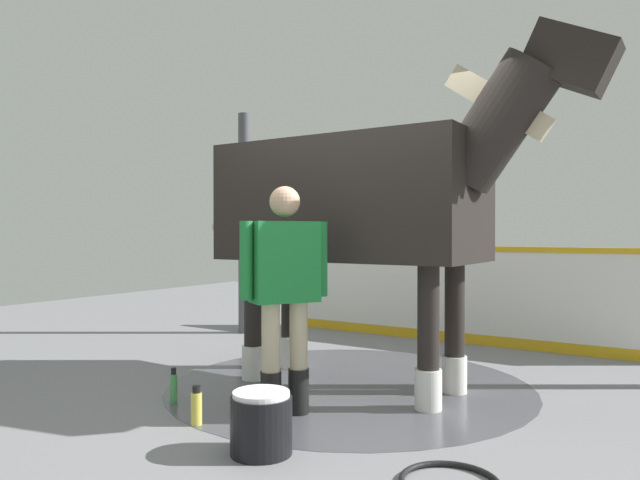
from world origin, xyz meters
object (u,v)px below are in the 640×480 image
handler (285,284)px  wash_bucket (261,423)px  bottle_shampoo (196,407)px  bottle_spray (174,387)px  horse (363,202)px

handler → wash_bucket: (-0.66, -0.31, -0.75)m
wash_bucket → bottle_shampoo: 0.71m
bottle_shampoo → bottle_spray: (0.27, 0.50, 0.00)m
wash_bucket → handler: bearing=24.7°
handler → bottle_shampoo: size_ratio=6.13×
bottle_shampoo → bottle_spray: bearing=61.4°
handler → wash_bucket: 1.05m
horse → bottle_shampoo: bearing=-108.5°
bottle_spray → horse: bearing=-40.6°
horse → handler: bearing=-96.4°
horse → bottle_shampoo: size_ratio=13.57×
horse → handler: (-0.95, 0.12, -0.62)m
wash_bucket → bottle_shampoo: (0.17, 0.69, -0.06)m
horse → bottle_shampoo: 2.09m
horse → wash_bucket: 2.13m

